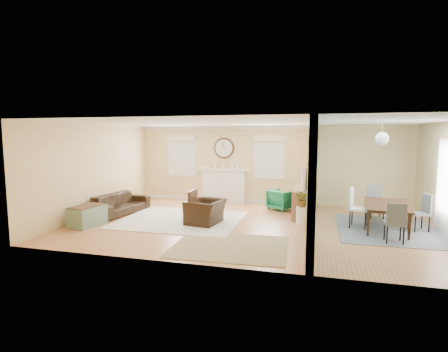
# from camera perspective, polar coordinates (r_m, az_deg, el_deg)

# --- Properties ---
(floor) EXTENTS (9.00, 9.00, 0.00)m
(floor) POSITION_cam_1_polar(r_m,az_deg,el_deg) (9.06, 4.46, -7.92)
(floor) COLOR #AA6D44
(floor) RESTS_ON ground
(wall_back) EXTENTS (9.00, 0.02, 2.60)m
(wall_back) POSITION_cam_1_polar(r_m,az_deg,el_deg) (11.78, 7.13, 1.82)
(wall_back) COLOR tan
(wall_back) RESTS_ON ground
(wall_front) EXTENTS (9.00, 0.02, 2.60)m
(wall_front) POSITION_cam_1_polar(r_m,az_deg,el_deg) (5.93, -0.64, -2.79)
(wall_front) COLOR tan
(wall_front) RESTS_ON ground
(wall_left) EXTENTS (0.02, 6.00, 2.60)m
(wall_left) POSITION_cam_1_polar(r_m,az_deg,el_deg) (10.59, -20.19, 0.94)
(wall_left) COLOR tan
(wall_left) RESTS_ON ground
(ceiling) EXTENTS (9.00, 6.00, 0.02)m
(ceiling) POSITION_cam_1_polar(r_m,az_deg,el_deg) (8.78, 4.61, 8.74)
(ceiling) COLOR white
(ceiling) RESTS_ON wall_back
(partition) EXTENTS (0.17, 6.00, 2.60)m
(partition) POSITION_cam_1_polar(r_m,az_deg,el_deg) (8.97, 14.41, 0.55)
(partition) COLOR tan
(partition) RESTS_ON ground
(fireplace) EXTENTS (1.70, 0.30, 1.17)m
(fireplace) POSITION_cam_1_polar(r_m,az_deg,el_deg) (12.03, -0.10, -1.40)
(fireplace) COLOR white
(fireplace) RESTS_ON ground
(wall_clock) EXTENTS (0.70, 0.07, 0.70)m
(wall_clock) POSITION_cam_1_polar(r_m,az_deg,el_deg) (12.01, 0.01, 4.59)
(wall_clock) COLOR #422717
(wall_clock) RESTS_ON wall_back
(window_left) EXTENTS (1.05, 0.13, 1.42)m
(window_left) POSITION_cam_1_polar(r_m,az_deg,el_deg) (12.49, -6.92, 3.74)
(window_left) COLOR white
(window_left) RESTS_ON wall_back
(window_right) EXTENTS (1.05, 0.13, 1.42)m
(window_right) POSITION_cam_1_polar(r_m,az_deg,el_deg) (11.70, 7.36, 3.54)
(window_right) COLOR white
(window_right) RESTS_ON wall_back
(pendant) EXTENTS (0.30, 0.30, 0.55)m
(pendant) POSITION_cam_1_polar(r_m,az_deg,el_deg) (8.76, 24.38, 5.58)
(pendant) COLOR gold
(pendant) RESTS_ON ceiling
(rug_cream) EXTENTS (3.22, 2.80, 0.02)m
(rug_cream) POSITION_cam_1_polar(r_m,az_deg,el_deg) (9.59, -7.04, -7.08)
(rug_cream) COLOR beige
(rug_cream) RESTS_ON floor
(rug_jute) EXTENTS (2.40, 2.00, 0.01)m
(rug_jute) POSITION_cam_1_polar(r_m,az_deg,el_deg) (7.30, 0.98, -11.44)
(rug_jute) COLOR tan
(rug_jute) RESTS_ON floor
(rug_grey) EXTENTS (2.30, 2.87, 0.01)m
(rug_grey) POSITION_cam_1_polar(r_m,az_deg,el_deg) (9.44, 25.05, -7.90)
(rug_grey) COLOR slate
(rug_grey) RESTS_ON floor
(sofa) EXTENTS (1.00, 2.08, 0.59)m
(sofa) POSITION_cam_1_polar(r_m,az_deg,el_deg) (10.68, -16.64, -4.34)
(sofa) COLOR black
(sofa) RESTS_ON floor
(eames_chair) EXTENTS (0.98, 1.08, 0.63)m
(eames_chair) POSITION_cam_1_polar(r_m,az_deg,el_deg) (9.07, -3.02, -5.86)
(eames_chair) COLOR black
(eames_chair) RESTS_ON floor
(green_chair) EXTENTS (0.92, 0.93, 0.62)m
(green_chair) POSITION_cam_1_polar(r_m,az_deg,el_deg) (10.91, 9.32, -3.83)
(green_chair) COLOR #167542
(green_chair) RESTS_ON floor
(trunk) EXTENTS (0.65, 0.95, 0.52)m
(trunk) POSITION_cam_1_polar(r_m,az_deg,el_deg) (9.52, -21.44, -6.06)
(trunk) COLOR gray
(trunk) RESTS_ON floor
(credenza) EXTENTS (0.55, 1.61, 0.80)m
(credenza) POSITION_cam_1_polar(r_m,az_deg,el_deg) (10.19, 12.76, -4.13)
(credenza) COLOR olive
(credenza) RESTS_ON floor
(tv) EXTENTS (0.27, 1.10, 0.63)m
(tv) POSITION_cam_1_polar(r_m,az_deg,el_deg) (10.09, 12.76, -0.14)
(tv) COLOR black
(tv) RESTS_ON credenza
(garden_stool) EXTENTS (0.31, 0.31, 0.45)m
(garden_stool) POSITION_cam_1_polar(r_m,az_deg,el_deg) (9.24, 12.66, -6.32)
(garden_stool) COLOR white
(garden_stool) RESTS_ON floor
(potted_plant) EXTENTS (0.49, 0.50, 0.42)m
(potted_plant) POSITION_cam_1_polar(r_m,az_deg,el_deg) (9.16, 12.73, -3.65)
(potted_plant) COLOR #337F33
(potted_plant) RESTS_ON garden_stool
(dining_table) EXTENTS (1.20, 1.90, 0.63)m
(dining_table) POSITION_cam_1_polar(r_m,az_deg,el_deg) (9.37, 25.15, -6.05)
(dining_table) COLOR #422717
(dining_table) RESTS_ON floor
(dining_chair_n) EXTENTS (0.45, 0.45, 0.91)m
(dining_chair_n) POSITION_cam_1_polar(r_m,az_deg,el_deg) (10.47, 23.58, -3.51)
(dining_chair_n) COLOR slate
(dining_chair_n) RESTS_ON floor
(dining_chair_s) EXTENTS (0.40, 0.40, 0.88)m
(dining_chair_s) POSITION_cam_1_polar(r_m,az_deg,el_deg) (8.26, 26.09, -6.31)
(dining_chair_s) COLOR slate
(dining_chair_s) RESTS_ON floor
(dining_chair_w) EXTENTS (0.53, 0.53, 0.99)m
(dining_chair_w) POSITION_cam_1_polar(r_m,az_deg,el_deg) (9.22, 21.19, -4.38)
(dining_chair_w) COLOR white
(dining_chair_w) RESTS_ON floor
(dining_chair_e) EXTENTS (0.47, 0.47, 0.90)m
(dining_chair_e) POSITION_cam_1_polar(r_m,az_deg,el_deg) (9.55, 29.29, -4.77)
(dining_chair_e) COLOR slate
(dining_chair_e) RESTS_ON floor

